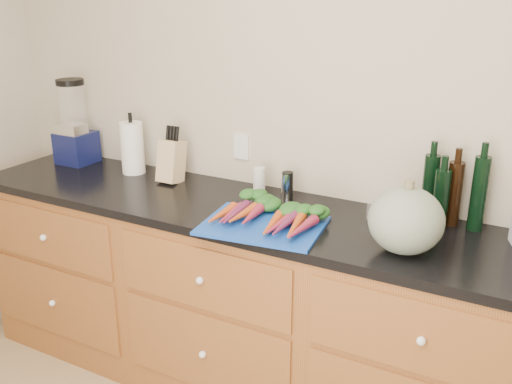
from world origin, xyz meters
The scene contains 14 objects.
wall_back centered at (0.00, 1.62, 1.30)m, with size 4.10×0.05×2.60m, color #C0B69F.
cabinets centered at (0.00, 1.30, 0.45)m, with size 3.60×0.64×0.90m.
countertop centered at (0.00, 1.30, 0.92)m, with size 3.64×0.62×0.04m, color black.
cutting_board centered at (-0.24, 1.14, 0.95)m, with size 0.48×0.36×0.01m, color #1343AB.
carrots centered at (-0.24, 1.19, 0.98)m, with size 0.44×0.32×0.06m.
squash centered at (0.32, 1.18, 1.06)m, with size 0.27×0.27×0.25m, color slate.
blender_appliance centered at (-1.57, 1.46, 1.14)m, with size 0.18×0.18×0.46m.
paper_towel centered at (-1.17, 1.46, 1.07)m, with size 0.12×0.12×0.27m, color white.
knife_block centered at (-0.91, 1.44, 1.04)m, with size 0.10×0.10×0.21m, color tan.
grinder_salt centered at (-0.44, 1.48, 1.00)m, with size 0.06×0.06×0.13m, color silver.
grinder_pepper centered at (-0.30, 1.48, 1.00)m, with size 0.05×0.05×0.13m, color black.
canister_chrome centered at (-0.30, 1.48, 1.00)m, with size 0.05×0.05×0.12m, color white.
tomato_box centered at (0.17, 1.47, 0.97)m, with size 0.14×0.11×0.07m, color white.
bottles centered at (0.41, 1.51, 1.08)m, with size 0.25×0.13×0.30m.
Camera 1 is at (0.74, -0.74, 1.85)m, focal length 40.00 mm.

